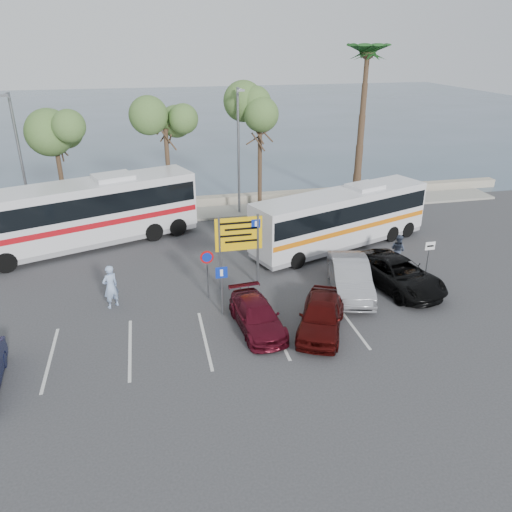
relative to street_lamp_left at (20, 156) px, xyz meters
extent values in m
plane|color=#343436|center=(10.00, -13.52, -4.60)|extent=(120.00, 120.00, 0.00)
cube|color=gray|center=(10.00, 0.48, -4.52)|extent=(44.00, 2.40, 0.15)
cube|color=#9E957E|center=(10.00, 2.48, -4.30)|extent=(48.00, 0.80, 0.60)
plane|color=#394E5C|center=(10.00, 46.48, -4.59)|extent=(140.00, 140.00, 0.00)
cylinder|color=#382619|center=(2.00, 0.48, -1.93)|extent=(0.28, 0.28, 5.04)
cylinder|color=#382619|center=(8.50, 0.48, -1.65)|extent=(0.28, 0.28, 5.60)
cylinder|color=#382619|center=(14.50, 0.48, -1.86)|extent=(0.28, 0.28, 5.18)
cylinder|color=#382619|center=(21.50, 0.48, 0.55)|extent=(0.48, 0.48, 10.00)
cylinder|color=slate|center=(0.00, 0.08, -0.45)|extent=(0.16, 0.16, 8.00)
cylinder|color=slate|center=(0.00, -0.37, 3.50)|extent=(0.12, 0.90, 0.12)
cube|color=slate|center=(0.00, -0.87, 3.45)|extent=(0.45, 0.25, 0.12)
cylinder|color=slate|center=(13.00, 0.08, -0.45)|extent=(0.16, 0.16, 8.00)
cylinder|color=slate|center=(13.00, -0.37, 3.50)|extent=(0.12, 0.90, 0.12)
cube|color=slate|center=(13.00, -0.87, 3.45)|extent=(0.45, 0.25, 0.12)
cylinder|color=slate|center=(10.10, -10.32, -2.80)|extent=(0.12, 0.12, 3.60)
cylinder|color=slate|center=(11.90, -10.32, -2.80)|extent=(0.12, 0.12, 3.60)
cube|color=#E8AF0C|center=(11.00, -10.32, -1.90)|extent=(2.20, 0.06, 1.60)
cube|color=#0C2699|center=(11.80, -10.36, -1.45)|extent=(0.42, 0.01, 0.42)
cylinder|color=slate|center=(9.40, -11.12, -3.50)|extent=(0.07, 0.07, 2.20)
cylinder|color=#B20C0C|center=(9.40, -11.15, -2.55)|extent=(0.60, 0.03, 0.60)
cylinder|color=slate|center=(9.80, -12.72, -3.50)|extent=(0.07, 0.07, 2.20)
cube|color=#0C2699|center=(9.80, -12.74, -2.60)|extent=(0.50, 0.03, 0.50)
cylinder|color=slate|center=(19.80, -12.02, -3.50)|extent=(0.07, 0.07, 2.20)
cube|color=white|center=(19.80, -12.04, -2.60)|extent=(0.50, 0.03, 0.40)
cube|color=silver|center=(3.50, -3.53, -2.48)|extent=(12.73, 6.80, 3.09)
cube|color=black|center=(3.50, -3.53, -1.93)|extent=(12.51, 6.75, 1.10)
cube|color=#AB0D15|center=(3.50, -3.53, -2.97)|extent=(12.63, 6.78, 0.31)
cube|color=gray|center=(3.50, -3.53, -4.02)|extent=(12.61, 6.73, 0.58)
cube|color=silver|center=(3.50, -3.53, -0.81)|extent=(2.54, 2.29, 0.25)
cube|color=silver|center=(17.50, -6.68, -2.76)|extent=(11.02, 5.88, 2.68)
cube|color=black|center=(17.50, -6.68, -2.29)|extent=(10.83, 5.85, 0.95)
cube|color=orange|center=(17.50, -6.68, -3.19)|extent=(10.93, 5.88, 0.27)
cube|color=gray|center=(17.50, -6.68, -4.10)|extent=(10.91, 5.83, 0.50)
cube|color=silver|center=(17.50, -6.68, -1.32)|extent=(2.20, 1.98, 0.22)
imported|color=#530D1B|center=(11.00, -14.16, -4.02)|extent=(1.98, 4.13, 1.16)
imported|color=#3F0A09|center=(13.50, -14.87, -3.89)|extent=(3.34, 4.49, 1.42)
imported|color=black|center=(18.30, -12.02, -3.89)|extent=(3.47, 5.53, 1.42)
imported|color=#929398|center=(15.90, -12.02, -3.81)|extent=(2.77, 5.03, 1.57)
imported|color=#94ADD7|center=(5.15, -11.02, -3.60)|extent=(0.87, 0.81, 2.00)
imported|color=#374053|center=(19.51, -9.68, -3.76)|extent=(0.92, 1.00, 1.67)
camera|label=1|loc=(7.11, -31.26, 6.43)|focal=35.00mm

